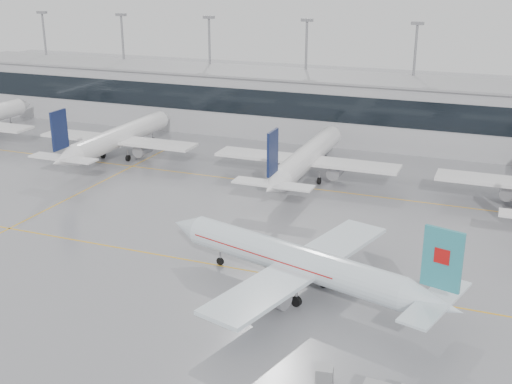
% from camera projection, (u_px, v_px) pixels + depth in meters
% --- Properties ---
extents(ground, '(320.00, 320.00, 0.00)m').
position_uv_depth(ground, '(218.00, 265.00, 73.43)').
color(ground, gray).
rests_on(ground, ground).
extents(taxi_line_main, '(120.00, 0.25, 0.01)m').
position_uv_depth(taxi_line_main, '(218.00, 265.00, 73.43)').
color(taxi_line_main, gold).
rests_on(taxi_line_main, ground).
extents(taxi_line_north, '(120.00, 0.25, 0.01)m').
position_uv_depth(taxi_line_north, '(298.00, 187.00, 99.78)').
color(taxi_line_north, gold).
rests_on(taxi_line_north, ground).
extents(taxi_line_cross, '(0.25, 60.00, 0.01)m').
position_uv_depth(taxi_line_cross, '(79.00, 193.00, 97.01)').
color(taxi_line_cross, gold).
rests_on(taxi_line_cross, ground).
extents(terminal, '(180.00, 15.00, 12.00)m').
position_uv_depth(terminal, '(349.00, 109.00, 125.90)').
color(terminal, '#9E9EA2').
rests_on(terminal, ground).
extents(terminal_glass, '(180.00, 0.20, 5.00)m').
position_uv_depth(terminal_glass, '(340.00, 109.00, 118.78)').
color(terminal_glass, black).
rests_on(terminal_glass, ground).
extents(terminal_roof, '(182.00, 16.00, 0.40)m').
position_uv_depth(terminal_roof, '(351.00, 78.00, 123.86)').
color(terminal_roof, gray).
rests_on(terminal_roof, ground).
extents(light_masts, '(156.40, 1.00, 22.60)m').
position_uv_depth(light_masts, '(358.00, 68.00, 128.75)').
color(light_masts, gray).
rests_on(light_masts, ground).
extents(air_canada_jet, '(34.71, 27.98, 10.94)m').
position_uv_depth(air_canada_jet, '(301.00, 263.00, 66.04)').
color(air_canada_jet, silver).
rests_on(air_canada_jet, ground).
extents(parked_jet_b, '(29.64, 36.96, 11.72)m').
position_uv_depth(parked_jet_b, '(118.00, 138.00, 113.93)').
color(parked_jet_b, white).
rests_on(parked_jet_b, ground).
extents(parked_jet_c, '(29.64, 36.96, 11.72)m').
position_uv_depth(parked_jet_c, '(306.00, 158.00, 101.80)').
color(parked_jet_c, white).
rests_on(parked_jet_c, ground).
extents(gse_unit, '(1.58, 1.50, 1.39)m').
position_uv_depth(gse_unit, '(324.00, 375.00, 52.47)').
color(gse_unit, slate).
rests_on(gse_unit, ground).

